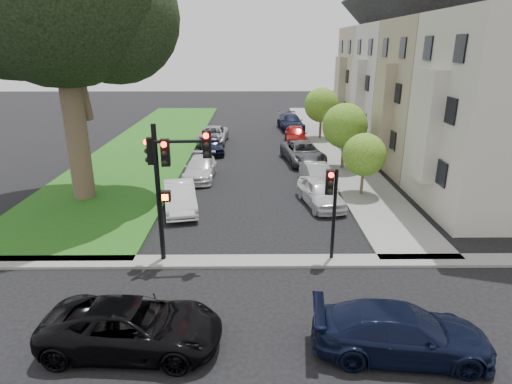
{
  "coord_description": "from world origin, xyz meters",
  "views": [
    {
      "loc": [
        -0.18,
        -13.43,
        8.35
      ],
      "look_at": [
        0.0,
        5.0,
        2.0
      ],
      "focal_mm": 30.0,
      "sensor_mm": 36.0,
      "label": 1
    }
  ],
  "objects_px": {
    "car_parked_3": "(296,135)",
    "car_cross_near": "(133,326)",
    "small_tree_c": "(321,105)",
    "car_parked_5": "(180,197)",
    "traffic_signal_secondary": "(332,198)",
    "car_cross_far": "(401,332)",
    "car_parked_1": "(317,175)",
    "car_parked_8": "(213,135)",
    "car_parked_4": "(291,122)",
    "car_parked_6": "(200,168)",
    "car_parked_2": "(303,152)",
    "car_parked_0": "(321,192)",
    "car_parked_7": "(211,144)",
    "traffic_signal_main": "(168,169)",
    "small_tree_b": "(345,126)",
    "small_tree_a": "(364,155)"
  },
  "relations": [
    {
      "from": "traffic_signal_main",
      "to": "car_parked_2",
      "type": "xyz_separation_m",
      "value": [
        6.99,
        15.37,
        -3.11
      ]
    },
    {
      "from": "small_tree_b",
      "to": "car_parked_1",
      "type": "bearing_deg",
      "value": -122.24
    },
    {
      "from": "small_tree_c",
      "to": "car_parked_5",
      "type": "xyz_separation_m",
      "value": [
        -10.2,
        -18.19,
        -2.41
      ]
    },
    {
      "from": "small_tree_c",
      "to": "car_parked_7",
      "type": "height_order",
      "value": "small_tree_c"
    },
    {
      "from": "car_parked_3",
      "to": "car_cross_near",
      "type": "bearing_deg",
      "value": -103.1
    },
    {
      "from": "small_tree_c",
      "to": "car_parked_8",
      "type": "xyz_separation_m",
      "value": [
        -9.86,
        -1.7,
        -2.42
      ]
    },
    {
      "from": "small_tree_c",
      "to": "car_parked_0",
      "type": "relative_size",
      "value": 1.09
    },
    {
      "from": "car_parked_2",
      "to": "car_parked_5",
      "type": "height_order",
      "value": "car_parked_2"
    },
    {
      "from": "traffic_signal_secondary",
      "to": "car_parked_7",
      "type": "relative_size",
      "value": 0.92
    },
    {
      "from": "car_parked_1",
      "to": "small_tree_c",
      "type": "bearing_deg",
      "value": 73.79
    },
    {
      "from": "car_parked_6",
      "to": "car_parked_5",
      "type": "bearing_deg",
      "value": -93.52
    },
    {
      "from": "car_parked_1",
      "to": "car_parked_2",
      "type": "height_order",
      "value": "car_parked_2"
    },
    {
      "from": "small_tree_c",
      "to": "car_cross_near",
      "type": "xyz_separation_m",
      "value": [
        -9.82,
        -29.13,
        -2.44
      ]
    },
    {
      "from": "car_parked_4",
      "to": "car_parked_7",
      "type": "relative_size",
      "value": 1.3
    },
    {
      "from": "small_tree_a",
      "to": "small_tree_b",
      "type": "distance_m",
      "value": 5.61
    },
    {
      "from": "car_parked_1",
      "to": "car_parked_0",
      "type": "bearing_deg",
      "value": -102.16
    },
    {
      "from": "car_parked_0",
      "to": "car_parked_3",
      "type": "relative_size",
      "value": 0.95
    },
    {
      "from": "car_parked_0",
      "to": "car_parked_3",
      "type": "height_order",
      "value": "car_parked_3"
    },
    {
      "from": "car_parked_6",
      "to": "car_parked_2",
      "type": "bearing_deg",
      "value": 29.27
    },
    {
      "from": "traffic_signal_secondary",
      "to": "car_parked_0",
      "type": "height_order",
      "value": "traffic_signal_secondary"
    },
    {
      "from": "car_parked_4",
      "to": "car_cross_near",
      "type": "bearing_deg",
      "value": -108.08
    },
    {
      "from": "car_cross_far",
      "to": "car_parked_3",
      "type": "relative_size",
      "value": 1.09
    },
    {
      "from": "traffic_signal_main",
      "to": "car_cross_near",
      "type": "xyz_separation_m",
      "value": [
        -0.26,
        -5.29,
        -3.16
      ]
    },
    {
      "from": "car_parked_5",
      "to": "car_parked_6",
      "type": "relative_size",
      "value": 0.95
    },
    {
      "from": "car_parked_3",
      "to": "small_tree_c",
      "type": "bearing_deg",
      "value": 37.78
    },
    {
      "from": "small_tree_a",
      "to": "traffic_signal_secondary",
      "type": "distance_m",
      "value": 8.58
    },
    {
      "from": "car_cross_far",
      "to": "car_parked_1",
      "type": "distance_m",
      "value": 15.44
    },
    {
      "from": "small_tree_a",
      "to": "car_parked_3",
      "type": "height_order",
      "value": "small_tree_a"
    },
    {
      "from": "car_parked_3",
      "to": "car_parked_6",
      "type": "xyz_separation_m",
      "value": [
        -7.31,
        -10.62,
        -0.09
      ]
    },
    {
      "from": "car_cross_far",
      "to": "car_parked_0",
      "type": "height_order",
      "value": "car_parked_0"
    },
    {
      "from": "traffic_signal_main",
      "to": "car_parked_8",
      "type": "bearing_deg",
      "value": 90.78
    },
    {
      "from": "car_parked_8",
      "to": "car_parked_5",
      "type": "bearing_deg",
      "value": -88.75
    },
    {
      "from": "car_cross_near",
      "to": "car_parked_3",
      "type": "bearing_deg",
      "value": -11.83
    },
    {
      "from": "small_tree_c",
      "to": "car_parked_5",
      "type": "distance_m",
      "value": 20.99
    },
    {
      "from": "car_cross_far",
      "to": "car_parked_4",
      "type": "height_order",
      "value": "car_parked_4"
    },
    {
      "from": "traffic_signal_secondary",
      "to": "car_parked_1",
      "type": "distance_m",
      "value": 10.08
    },
    {
      "from": "car_cross_near",
      "to": "small_tree_b",
      "type": "bearing_deg",
      "value": -24.42
    },
    {
      "from": "car_parked_4",
      "to": "small_tree_b",
      "type": "bearing_deg",
      "value": -86.56
    },
    {
      "from": "car_parked_5",
      "to": "car_cross_far",
      "type": "bearing_deg",
      "value": -66.67
    },
    {
      "from": "car_parked_2",
      "to": "traffic_signal_main",
      "type": "bearing_deg",
      "value": -122.57
    },
    {
      "from": "car_parked_2",
      "to": "car_parked_5",
      "type": "xyz_separation_m",
      "value": [
        -7.63,
        -9.72,
        -0.02
      ]
    },
    {
      "from": "small_tree_c",
      "to": "car_parked_2",
      "type": "bearing_deg",
      "value": -106.89
    },
    {
      "from": "traffic_signal_secondary",
      "to": "car_cross_far",
      "type": "distance_m",
      "value": 6.04
    },
    {
      "from": "traffic_signal_secondary",
      "to": "car_parked_1",
      "type": "relative_size",
      "value": 0.94
    },
    {
      "from": "car_cross_near",
      "to": "car_parked_1",
      "type": "xyz_separation_m",
      "value": [
        7.5,
        15.08,
        -0.04
      ]
    },
    {
      "from": "small_tree_a",
      "to": "traffic_signal_main",
      "type": "height_order",
      "value": "traffic_signal_main"
    },
    {
      "from": "traffic_signal_main",
      "to": "car_parked_2",
      "type": "relative_size",
      "value": 1.02
    },
    {
      "from": "car_parked_0",
      "to": "car_parked_8",
      "type": "xyz_separation_m",
      "value": [
        -7.22,
        15.82,
        -0.01
      ]
    },
    {
      "from": "small_tree_b",
      "to": "car_cross_far",
      "type": "relative_size",
      "value": 0.93
    },
    {
      "from": "small_tree_c",
      "to": "car_parked_6",
      "type": "xyz_separation_m",
      "value": [
        -9.78,
        -12.4,
        -2.46
      ]
    }
  ]
}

